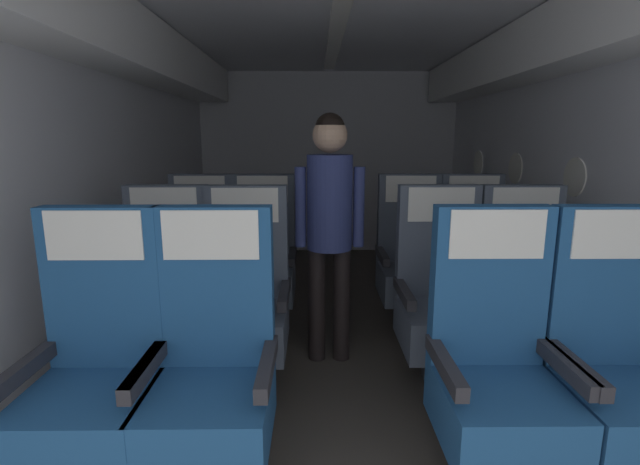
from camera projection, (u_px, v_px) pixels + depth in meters
The scene contains 15 objects.
ground at pixel (338, 343), 3.26m from camera, with size 3.42×5.90×0.02m, color #3D3833.
fuselage_shell at pixel (339, 107), 3.17m from camera, with size 3.30×5.55×2.28m.
seat_a_left_window at pixel (96, 377), 1.82m from camera, with size 0.51×0.52×1.15m.
seat_a_left_aisle at pixel (212, 376), 1.83m from camera, with size 0.51×0.52×1.15m.
seat_a_right_aisle at pixel (618, 374), 1.84m from camera, with size 0.51×0.52×1.15m.
seat_a_right_window at pixel (496, 374), 1.84m from camera, with size 0.51×0.52×1.15m.
seat_b_left_window at pixel (165, 302), 2.67m from camera, with size 0.51×0.52×1.15m.
seat_b_left_aisle at pixel (246, 303), 2.65m from camera, with size 0.51×0.52×1.15m.
seat_b_right_aisle at pixel (524, 301), 2.67m from camera, with size 0.51×0.52×1.15m.
seat_b_right_window at pixel (441, 301), 2.67m from camera, with size 0.51×0.52×1.15m.
seat_c_left_window at pixel (200, 263), 3.49m from camera, with size 0.51×0.52×1.15m.
seat_c_left_aisle at pixel (263, 263), 3.49m from camera, with size 0.51×0.52×1.15m.
seat_c_right_aisle at pixel (473, 263), 3.51m from camera, with size 0.51×0.52×1.15m.
seat_c_right_window at pixel (410, 263), 3.50m from camera, with size 0.51×0.52×1.15m.
flight_attendant at pixel (330, 214), 2.82m from camera, with size 0.43×0.28×1.57m.
Camera 1 is at (-0.17, -0.28, 1.42)m, focal length 25.64 mm.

